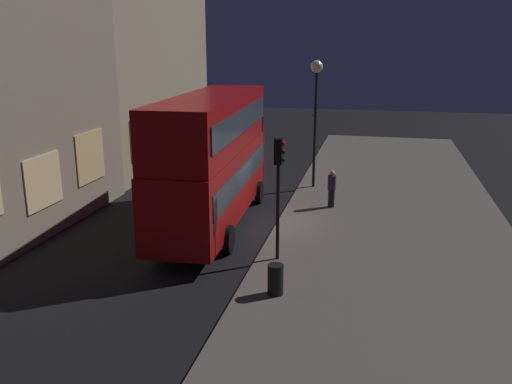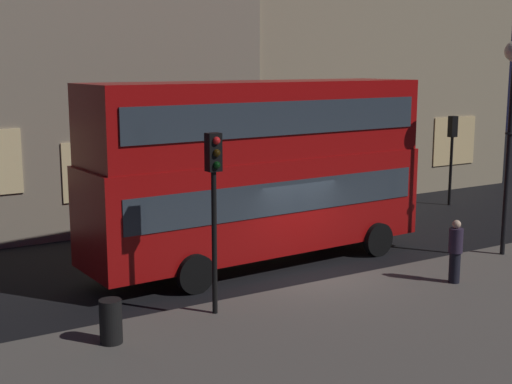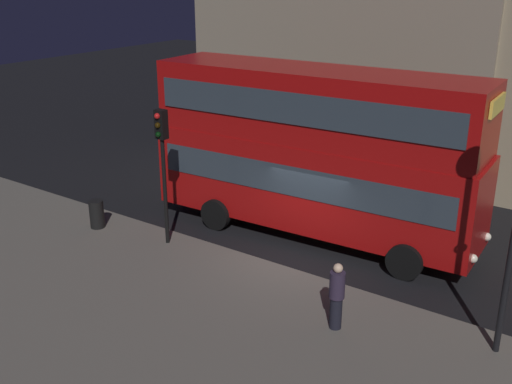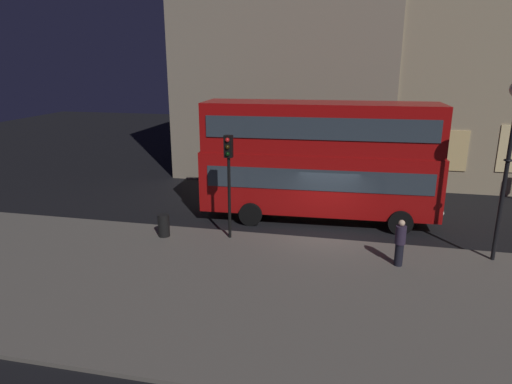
{
  "view_description": "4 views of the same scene",
  "coord_description": "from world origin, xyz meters",
  "px_view_note": "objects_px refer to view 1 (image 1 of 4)",
  "views": [
    {
      "loc": [
        -20.63,
        -4.41,
        7.26
      ],
      "look_at": [
        -1.12,
        0.02,
        1.68
      ],
      "focal_mm": 37.98,
      "sensor_mm": 36.0,
      "label": 1
    },
    {
      "loc": [
        -11.08,
        -15.01,
        5.76
      ],
      "look_at": [
        -1.25,
        0.96,
        2.35
      ],
      "focal_mm": 49.77,
      "sensor_mm": 36.0,
      "label": 2
    },
    {
      "loc": [
        8.11,
        -13.71,
        8.13
      ],
      "look_at": [
        -2.05,
        0.99,
        1.42
      ],
      "focal_mm": 42.71,
      "sensor_mm": 36.0,
      "label": 3
    },
    {
      "loc": [
        0.91,
        -17.68,
        6.97
      ],
      "look_at": [
        -3.24,
        1.24,
        1.33
      ],
      "focal_mm": 31.69,
      "sensor_mm": 36.0,
      "label": 4
    }
  ],
  "objects_px": {
    "traffic_light_far_side": "(215,120)",
    "street_lamp": "(316,89)",
    "double_decker_bus": "(212,154)",
    "litter_bin": "(275,279)",
    "pedestrian": "(332,188)",
    "traffic_light_near_kerb": "(279,174)"
  },
  "relations": [
    {
      "from": "traffic_light_far_side",
      "to": "street_lamp",
      "type": "bearing_deg",
      "value": 55.42
    },
    {
      "from": "double_decker_bus",
      "to": "litter_bin",
      "type": "xyz_separation_m",
      "value": [
        -5.85,
        -3.68,
        -2.37
      ]
    },
    {
      "from": "double_decker_bus",
      "to": "street_lamp",
      "type": "bearing_deg",
      "value": -29.16
    },
    {
      "from": "street_lamp",
      "to": "pedestrian",
      "type": "xyz_separation_m",
      "value": [
        -3.35,
        -1.21,
        -4.03
      ]
    },
    {
      "from": "traffic_light_far_side",
      "to": "litter_bin",
      "type": "xyz_separation_m",
      "value": [
        -17.16,
        -7.03,
        -2.07
      ]
    },
    {
      "from": "pedestrian",
      "to": "litter_bin",
      "type": "xyz_separation_m",
      "value": [
        -9.06,
        0.8,
        -0.4
      ]
    },
    {
      "from": "street_lamp",
      "to": "litter_bin",
      "type": "xyz_separation_m",
      "value": [
        -12.41,
        -0.4,
        -4.43
      ]
    },
    {
      "from": "traffic_light_near_kerb",
      "to": "litter_bin",
      "type": "bearing_deg",
      "value": -171.62
    },
    {
      "from": "pedestrian",
      "to": "double_decker_bus",
      "type": "bearing_deg",
      "value": 120.62
    },
    {
      "from": "pedestrian",
      "to": "litter_bin",
      "type": "distance_m",
      "value": 9.1
    },
    {
      "from": "double_decker_bus",
      "to": "pedestrian",
      "type": "distance_m",
      "value": 5.86
    },
    {
      "from": "double_decker_bus",
      "to": "traffic_light_far_side",
      "type": "height_order",
      "value": "double_decker_bus"
    },
    {
      "from": "pedestrian",
      "to": "street_lamp",
      "type": "bearing_deg",
      "value": 14.86
    },
    {
      "from": "traffic_light_near_kerb",
      "to": "pedestrian",
      "type": "bearing_deg",
      "value": -11.49
    },
    {
      "from": "traffic_light_far_side",
      "to": "litter_bin",
      "type": "bearing_deg",
      "value": 23.37
    },
    {
      "from": "double_decker_bus",
      "to": "street_lamp",
      "type": "height_order",
      "value": "street_lamp"
    },
    {
      "from": "traffic_light_near_kerb",
      "to": "traffic_light_far_side",
      "type": "distance_m",
      "value": 15.96
    },
    {
      "from": "traffic_light_far_side",
      "to": "pedestrian",
      "type": "relative_size",
      "value": 2.2
    },
    {
      "from": "traffic_light_near_kerb",
      "to": "traffic_light_far_side",
      "type": "bearing_deg",
      "value": 23.8
    },
    {
      "from": "traffic_light_near_kerb",
      "to": "litter_bin",
      "type": "height_order",
      "value": "traffic_light_near_kerb"
    },
    {
      "from": "traffic_light_far_side",
      "to": "pedestrian",
      "type": "height_order",
      "value": "traffic_light_far_side"
    },
    {
      "from": "traffic_light_far_side",
      "to": "pedestrian",
      "type": "distance_m",
      "value": 11.39
    }
  ]
}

